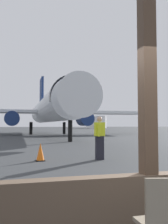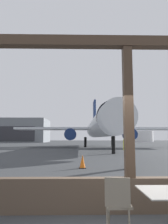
{
  "view_description": "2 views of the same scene",
  "coord_description": "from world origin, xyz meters",
  "px_view_note": "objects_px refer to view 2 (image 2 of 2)",
  "views": [
    {
      "loc": [
        -1.76,
        -3.14,
        1.41
      ],
      "look_at": [
        3.35,
        16.23,
        2.43
      ],
      "focal_mm": 39.53,
      "sensor_mm": 36.0,
      "label": 1
    },
    {
      "loc": [
        -1.08,
        -4.64,
        1.56
      ],
      "look_at": [
        -0.68,
        15.62,
        4.09
      ],
      "focal_mm": 33.74,
      "sensor_mm": 36.0,
      "label": 2
    }
  ],
  "objects_px": {
    "ground_crew_worker": "(128,151)",
    "distant_hangar": "(22,131)",
    "airplane": "(101,126)",
    "traffic_cone": "(82,162)",
    "fuel_storage_tank": "(144,136)",
    "cafe_chair_window_right": "(118,201)"
  },
  "relations": [
    {
      "from": "ground_crew_worker",
      "to": "distant_hangar",
      "type": "bearing_deg",
      "value": 109.27
    },
    {
      "from": "airplane",
      "to": "traffic_cone",
      "type": "xyz_separation_m",
      "value": [
        -3.24,
        -22.95,
        -3.14
      ]
    },
    {
      "from": "airplane",
      "to": "distant_hangar",
      "type": "xyz_separation_m",
      "value": [
        -26.78,
        50.77,
        1.04
      ]
    },
    {
      "from": "airplane",
      "to": "distant_hangar",
      "type": "relative_size",
      "value": 1.6
    },
    {
      "from": "fuel_storage_tank",
      "to": "ground_crew_worker",
      "type": "bearing_deg",
      "value": -107.54
    },
    {
      "from": "traffic_cone",
      "to": "fuel_storage_tank",
      "type": "xyz_separation_m",
      "value": [
        28.61,
        82.86,
        2.06
      ]
    },
    {
      "from": "fuel_storage_tank",
      "to": "traffic_cone",
      "type": "bearing_deg",
      "value": -109.05
    },
    {
      "from": "cafe_chair_window_right",
      "to": "ground_crew_worker",
      "type": "bearing_deg",
      "value": 76.01
    },
    {
      "from": "ground_crew_worker",
      "to": "fuel_storage_tank",
      "type": "height_order",
      "value": "fuel_storage_tank"
    },
    {
      "from": "ground_crew_worker",
      "to": "fuel_storage_tank",
      "type": "xyz_separation_m",
      "value": [
        26.28,
        83.15,
        1.49
      ]
    },
    {
      "from": "cafe_chair_window_right",
      "to": "fuel_storage_tank",
      "type": "relative_size",
      "value": 0.12
    },
    {
      "from": "cafe_chair_window_right",
      "to": "distant_hangar",
      "type": "bearing_deg",
      "value": 106.43
    },
    {
      "from": "cafe_chair_window_right",
      "to": "ground_crew_worker",
      "type": "relative_size",
      "value": 0.54
    },
    {
      "from": "distant_hangar",
      "to": "cafe_chair_window_right",
      "type": "bearing_deg",
      "value": -73.57
    },
    {
      "from": "airplane",
      "to": "fuel_storage_tank",
      "type": "xyz_separation_m",
      "value": [
        25.37,
        59.91,
        -1.08
      ]
    },
    {
      "from": "ground_crew_worker",
      "to": "fuel_storage_tank",
      "type": "bearing_deg",
      "value": 72.46
    },
    {
      "from": "traffic_cone",
      "to": "fuel_storage_tank",
      "type": "height_order",
      "value": "fuel_storage_tank"
    },
    {
      "from": "traffic_cone",
      "to": "distant_hangar",
      "type": "xyz_separation_m",
      "value": [
        -23.54,
        73.72,
        4.18
      ]
    },
    {
      "from": "distant_hangar",
      "to": "fuel_storage_tank",
      "type": "relative_size",
      "value": 2.58
    },
    {
      "from": "distant_hangar",
      "to": "fuel_storage_tank",
      "type": "xyz_separation_m",
      "value": [
        52.15,
        9.14,
        -2.12
      ]
    },
    {
      "from": "airplane",
      "to": "distant_hangar",
      "type": "distance_m",
      "value": 57.41
    },
    {
      "from": "ground_crew_worker",
      "to": "airplane",
      "type": "bearing_deg",
      "value": 87.76
    }
  ]
}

